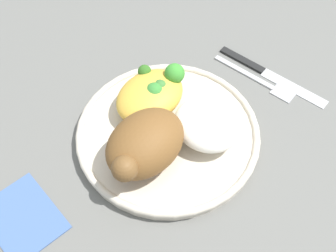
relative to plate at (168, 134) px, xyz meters
name	(u,v)px	position (x,y,z in m)	size (l,w,h in m)	color
ground_plane	(168,138)	(0.00, 0.00, -0.01)	(2.00, 2.00, 0.00)	slate
plate	(168,134)	(0.00, 0.00, 0.00)	(0.26, 0.26, 0.02)	beige
roasted_chicken	(144,144)	(0.05, 0.01, 0.04)	(0.12, 0.09, 0.07)	brown
rice_pile	(207,125)	(-0.03, 0.04, 0.03)	(0.08, 0.09, 0.04)	white
mac_cheese_with_broccoli	(152,94)	(-0.02, -0.05, 0.03)	(0.11, 0.08, 0.05)	gold
fork	(258,79)	(-0.18, 0.03, -0.01)	(0.02, 0.14, 0.01)	#B2B2B7
knife	(263,70)	(-0.20, 0.03, -0.01)	(0.02, 0.19, 0.01)	black
napkin	(23,217)	(0.21, -0.06, -0.01)	(0.08, 0.10, 0.00)	#47669E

